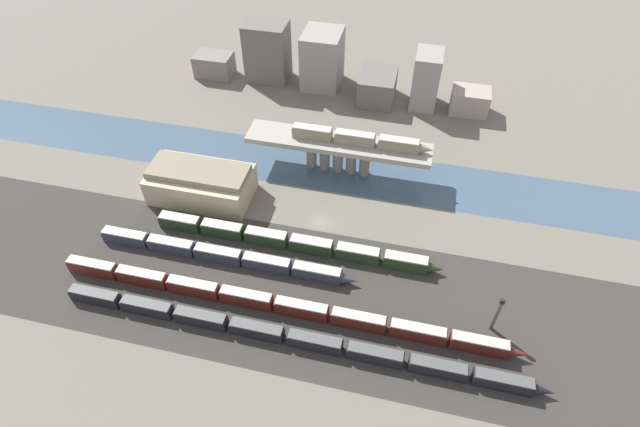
{
  "coord_description": "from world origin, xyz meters",
  "views": [
    {
      "loc": [
        20.87,
        -90.3,
        99.26
      ],
      "look_at": [
        0.0,
        -0.56,
        4.32
      ],
      "focal_mm": 28.0,
      "sensor_mm": 36.0,
      "label": 1
    }
  ],
  "objects_px": {
    "train_yard_mid": "(279,305)",
    "train_yard_far": "(224,255)",
    "train_yard_near": "(292,337)",
    "train_yard_outer": "(294,242)",
    "warehouse_building": "(201,183)",
    "train_on_bridge": "(360,139)",
    "signal_tower": "(496,315)"
  },
  "relations": [
    {
      "from": "train_yard_near",
      "to": "signal_tower",
      "type": "bearing_deg",
      "value": 17.49
    },
    {
      "from": "train_yard_outer",
      "to": "train_yard_mid",
      "type": "bearing_deg",
      "value": -85.15
    },
    {
      "from": "train_yard_outer",
      "to": "warehouse_building",
      "type": "relative_size",
      "value": 2.67
    },
    {
      "from": "train_on_bridge",
      "to": "train_yard_far",
      "type": "bearing_deg",
      "value": -123.5
    },
    {
      "from": "train_yard_near",
      "to": "warehouse_building",
      "type": "distance_m",
      "value": 54.6
    },
    {
      "from": "train_yard_far",
      "to": "signal_tower",
      "type": "xyz_separation_m",
      "value": [
        65.8,
        -4.95,
        3.69
      ]
    },
    {
      "from": "train_yard_far",
      "to": "train_yard_outer",
      "type": "relative_size",
      "value": 0.9
    },
    {
      "from": "train_yard_mid",
      "to": "train_yard_far",
      "type": "height_order",
      "value": "train_yard_mid"
    },
    {
      "from": "warehouse_building",
      "to": "signal_tower",
      "type": "relative_size",
      "value": 2.51
    },
    {
      "from": "train_yard_far",
      "to": "train_yard_mid",
      "type": "bearing_deg",
      "value": -32.01
    },
    {
      "from": "train_on_bridge",
      "to": "train_yard_near",
      "type": "relative_size",
      "value": 0.37
    },
    {
      "from": "signal_tower",
      "to": "train_yard_mid",
      "type": "bearing_deg",
      "value": -172.72
    },
    {
      "from": "train_yard_far",
      "to": "train_yard_outer",
      "type": "bearing_deg",
      "value": 26.76
    },
    {
      "from": "train_yard_mid",
      "to": "train_yard_outer",
      "type": "relative_size",
      "value": 1.46
    },
    {
      "from": "train_yard_far",
      "to": "warehouse_building",
      "type": "xyz_separation_m",
      "value": [
        -14.4,
        21.31,
        2.89
      ]
    },
    {
      "from": "warehouse_building",
      "to": "train_yard_outer",
      "type": "bearing_deg",
      "value": -23.37
    },
    {
      "from": "train_yard_outer",
      "to": "warehouse_building",
      "type": "bearing_deg",
      "value": 156.63
    },
    {
      "from": "train_yard_near",
      "to": "train_yard_outer",
      "type": "distance_m",
      "value": 27.44
    },
    {
      "from": "train_yard_outer",
      "to": "train_on_bridge",
      "type": "bearing_deg",
      "value": 71.46
    },
    {
      "from": "train_yard_near",
      "to": "train_yard_mid",
      "type": "xyz_separation_m",
      "value": [
        -5.14,
        7.39,
        0.26
      ]
    },
    {
      "from": "train_yard_far",
      "to": "warehouse_building",
      "type": "bearing_deg",
      "value": 124.06
    },
    {
      "from": "train_yard_mid",
      "to": "train_yard_far",
      "type": "xyz_separation_m",
      "value": [
        -17.74,
        11.09,
        -0.21
      ]
    },
    {
      "from": "train_yard_near",
      "to": "train_yard_mid",
      "type": "relative_size",
      "value": 1.0
    },
    {
      "from": "train_yard_mid",
      "to": "warehouse_building",
      "type": "relative_size",
      "value": 3.9
    },
    {
      "from": "train_on_bridge",
      "to": "signal_tower",
      "type": "bearing_deg",
      "value": -49.89
    },
    {
      "from": "train_yard_near",
      "to": "train_yard_far",
      "type": "height_order",
      "value": "train_yard_far"
    },
    {
      "from": "train_yard_mid",
      "to": "train_yard_outer",
      "type": "bearing_deg",
      "value": 94.85
    },
    {
      "from": "train_on_bridge",
      "to": "train_yard_outer",
      "type": "height_order",
      "value": "train_on_bridge"
    },
    {
      "from": "train_yard_near",
      "to": "train_yard_outer",
      "type": "relative_size",
      "value": 1.45
    },
    {
      "from": "train_yard_near",
      "to": "warehouse_building",
      "type": "bearing_deg",
      "value": 133.14
    },
    {
      "from": "train_yard_near",
      "to": "warehouse_building",
      "type": "relative_size",
      "value": 3.88
    },
    {
      "from": "train_yard_outer",
      "to": "signal_tower",
      "type": "distance_m",
      "value": 51.51
    }
  ]
}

